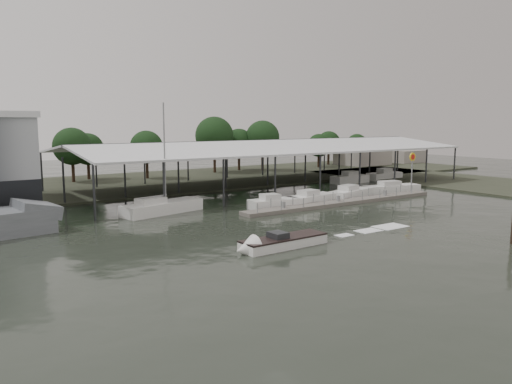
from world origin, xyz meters
TOP-DOWN VIEW (x-y plane):
  - ground at (0.00, 0.00)m, footprint 200.00×200.00m
  - land_strip_far at (0.00, 42.00)m, footprint 140.00×30.00m
  - land_strip_east at (45.00, 10.00)m, footprint 20.00×60.00m
  - covered_boat_shed at (17.00, 28.00)m, footprint 58.24×24.00m
  - floating_dock at (15.00, 10.00)m, footprint 28.00×2.00m
  - shell_fuel_sign at (27.00, 9.99)m, footprint 1.10×0.18m
  - distant_commercial_buildings at (59.03, 44.69)m, footprint 22.00×8.00m
  - white_sailboat at (-5.16, 16.40)m, footprint 9.30×4.54m
  - speedboat_underway at (-3.98, -2.06)m, footprint 18.93×2.77m
  - moored_cruiser_0 at (6.29, 12.23)m, footprint 5.78×2.88m
  - moored_cruiser_1 at (11.88, 12.32)m, footprint 6.71×3.03m
  - moored_cruiser_2 at (18.94, 12.89)m, footprint 7.41×3.80m
  - moored_cruiser_3 at (26.77, 13.04)m, footprint 8.27×3.86m
  - horizon_tree_line at (21.71, 48.03)m, footprint 67.88×9.55m

SIDE VIEW (x-z plane):
  - ground at x=0.00m, z-range 0.00..0.00m
  - land_strip_far at x=0.00m, z-range -0.05..0.25m
  - land_strip_east at x=45.00m, z-range -0.05..0.25m
  - floating_dock at x=15.00m, z-range -0.50..0.90m
  - speedboat_underway at x=-3.98m, z-range -0.61..1.39m
  - moored_cruiser_0 at x=6.29m, z-range -0.24..1.46m
  - moored_cruiser_2 at x=18.94m, z-range -0.24..1.46m
  - moored_cruiser_3 at x=26.77m, z-range -0.24..1.46m
  - moored_cruiser_1 at x=11.88m, z-range -0.24..1.46m
  - white_sailboat at x=-5.16m, z-range -5.18..6.47m
  - distant_commercial_buildings at x=59.03m, z-range -0.16..3.84m
  - shell_fuel_sign at x=27.00m, z-range 1.15..6.70m
  - horizon_tree_line at x=21.71m, z-range 0.58..11.06m
  - covered_boat_shed at x=17.00m, z-range 2.65..9.61m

